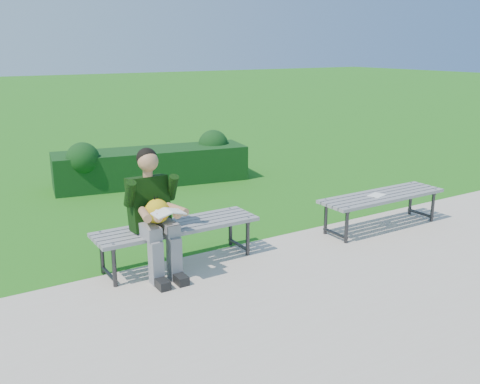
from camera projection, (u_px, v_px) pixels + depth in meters
name	position (u px, v px, depth m)	size (l,w,h in m)	color
ground	(234.00, 247.00, 6.38)	(80.00, 80.00, 0.00)	#246A1A
walkway	(332.00, 305.00, 4.94)	(30.00, 3.50, 0.02)	#B1A796
hedge	(152.00, 164.00, 9.26)	(3.38, 1.38, 0.85)	#13370D
bench_left	(177.00, 229.00, 5.75)	(1.80, 0.50, 0.46)	slate
bench_right	(382.00, 198.00, 6.92)	(1.80, 0.50, 0.46)	slate
seated_boy	(154.00, 210.00, 5.44)	(0.56, 0.76, 1.31)	gray
paper_sheet	(377.00, 195.00, 6.85)	(0.26, 0.21, 0.01)	white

